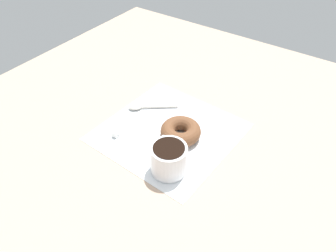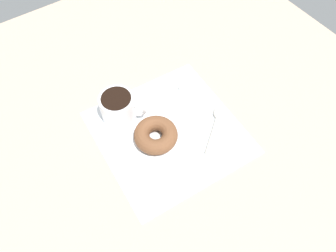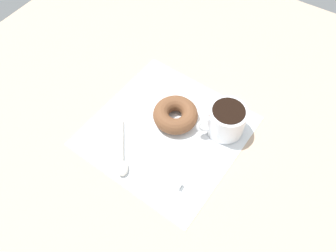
{
  "view_description": "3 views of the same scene",
  "coord_description": "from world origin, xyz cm",
  "px_view_note": "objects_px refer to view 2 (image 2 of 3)",
  "views": [
    {
      "loc": [
        -50.81,
        -34.09,
        56.17
      ],
      "look_at": [
        -0.34,
        0.92,
        2.3
      ],
      "focal_mm": 35.0,
      "sensor_mm": 36.0,
      "label": 1
    },
    {
      "loc": [
        33.49,
        -21.98,
        65.32
      ],
      "look_at": [
        -0.34,
        0.92,
        2.3
      ],
      "focal_mm": 35.0,
      "sensor_mm": 36.0,
      "label": 2
    },
    {
      "loc": [
        -21.67,
        33.82,
        61.01
      ],
      "look_at": [
        -0.34,
        0.92,
        2.3
      ],
      "focal_mm": 35.0,
      "sensor_mm": 36.0,
      "label": 3
    }
  ],
  "objects_px": {
    "coffee_cup": "(118,107)",
    "spoon": "(216,119)",
    "sugar_cube": "(181,87)",
    "donut": "(155,134)"
  },
  "relations": [
    {
      "from": "donut",
      "to": "sugar_cube",
      "type": "height_order",
      "value": "donut"
    },
    {
      "from": "coffee_cup",
      "to": "sugar_cube",
      "type": "xyz_separation_m",
      "value": [
        0.01,
        0.17,
        -0.03
      ]
    },
    {
      "from": "coffee_cup",
      "to": "donut",
      "type": "distance_m",
      "value": 0.11
    },
    {
      "from": "donut",
      "to": "sugar_cube",
      "type": "xyz_separation_m",
      "value": [
        -0.09,
        0.13,
        -0.01
      ]
    },
    {
      "from": "coffee_cup",
      "to": "spoon",
      "type": "height_order",
      "value": "coffee_cup"
    },
    {
      "from": "coffee_cup",
      "to": "sugar_cube",
      "type": "distance_m",
      "value": 0.17
    },
    {
      "from": "coffee_cup",
      "to": "sugar_cube",
      "type": "height_order",
      "value": "coffee_cup"
    },
    {
      "from": "donut",
      "to": "sugar_cube",
      "type": "distance_m",
      "value": 0.16
    },
    {
      "from": "sugar_cube",
      "to": "donut",
      "type": "bearing_deg",
      "value": -56.62
    },
    {
      "from": "donut",
      "to": "spoon",
      "type": "height_order",
      "value": "donut"
    }
  ]
}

